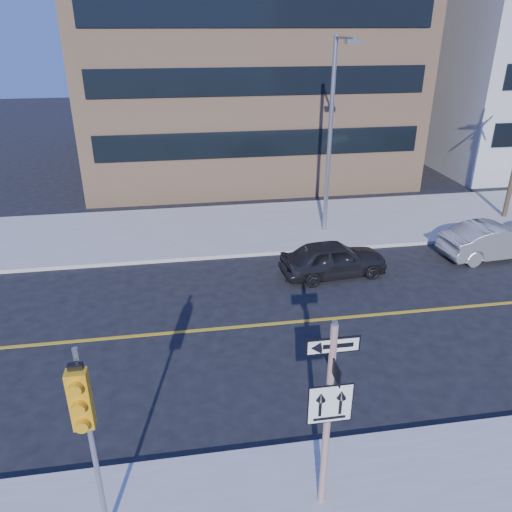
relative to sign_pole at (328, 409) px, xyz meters
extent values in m
plane|color=black|center=(0.00, 2.51, -2.44)|extent=(120.00, 120.00, 0.00)
cylinder|color=beige|center=(0.00, 0.01, -0.29)|extent=(0.13, 0.13, 4.00)
cylinder|color=gray|center=(0.00, 0.01, 1.74)|extent=(0.10, 0.10, 0.06)
cube|color=black|center=(0.00, 0.01, 1.31)|extent=(0.92, 0.03, 0.30)
cube|color=black|center=(0.00, 0.01, 0.96)|extent=(0.03, 0.92, 0.30)
cube|color=white|center=(0.00, -0.07, 0.16)|extent=(0.80, 0.03, 0.80)
cylinder|color=gray|center=(-4.00, 0.01, -0.29)|extent=(0.09, 0.09, 4.00)
cube|color=orange|center=(-4.00, -0.19, 0.91)|extent=(0.32, 0.22, 1.05)
sphere|color=#8C0705|center=(-4.00, -0.31, 1.26)|extent=(0.17, 0.17, 0.17)
sphere|color=black|center=(-4.00, -0.31, 0.91)|extent=(0.17, 0.17, 0.17)
sphere|color=black|center=(-4.00, -0.31, 0.56)|extent=(0.17, 0.17, 0.17)
imported|color=black|center=(3.14, 9.46, -1.77)|extent=(1.99, 4.07, 1.34)
imported|color=gray|center=(9.92, 10.00, -1.73)|extent=(1.85, 4.37, 1.40)
cylinder|color=gray|center=(4.00, 13.51, 1.71)|extent=(0.18, 0.18, 8.00)
cylinder|color=gray|center=(4.00, 12.51, 5.61)|extent=(0.10, 2.20, 0.10)
cube|color=gray|center=(4.00, 11.51, 5.51)|extent=(0.55, 0.30, 0.16)
cube|color=tan|center=(2.00, 27.51, 6.56)|extent=(18.00, 18.00, 18.00)
camera|label=1|loc=(-2.32, -6.44, 6.07)|focal=35.00mm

